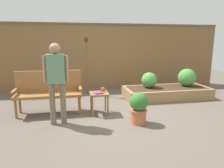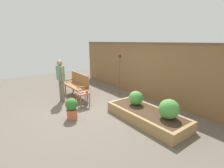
% 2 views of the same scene
% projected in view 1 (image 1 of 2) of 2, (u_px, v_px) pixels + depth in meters
% --- Properties ---
extents(ground_plane, '(14.00, 14.00, 0.00)m').
position_uv_depth(ground_plane, '(116.00, 114.00, 4.59)').
color(ground_plane, '#60564C').
extents(fence_back, '(8.40, 0.14, 2.16)m').
position_uv_depth(fence_back, '(100.00, 56.00, 6.86)').
color(fence_back, brown).
rests_on(fence_back, ground_plane).
extents(garden_bench, '(1.44, 0.48, 0.94)m').
position_uv_depth(garden_bench, '(49.00, 89.00, 4.61)').
color(garden_bench, '#936033').
rests_on(garden_bench, ground_plane).
extents(side_table, '(0.40, 0.40, 0.48)m').
position_uv_depth(side_table, '(99.00, 96.00, 4.55)').
color(side_table, olive).
rests_on(side_table, ground_plane).
extents(cup_on_table, '(0.12, 0.09, 0.08)m').
position_uv_depth(cup_on_table, '(103.00, 90.00, 4.65)').
color(cup_on_table, '#CC4C47').
rests_on(cup_on_table, side_table).
extents(book_on_table, '(0.22, 0.20, 0.03)m').
position_uv_depth(book_on_table, '(98.00, 93.00, 4.46)').
color(book_on_table, '#7F3875').
rests_on(book_on_table, side_table).
extents(potted_boxwood, '(0.36, 0.36, 0.62)m').
position_uv_depth(potted_boxwood, '(139.00, 107.00, 4.02)').
color(potted_boxwood, '#C66642').
rests_on(potted_boxwood, ground_plane).
extents(raised_planter_bed, '(2.40, 1.00, 0.30)m').
position_uv_depth(raised_planter_bed, '(166.00, 93.00, 5.89)').
color(raised_planter_bed, '#997547').
rests_on(raised_planter_bed, ground_plane).
extents(shrub_near_bench, '(0.43, 0.43, 0.43)m').
position_uv_depth(shrub_near_bench, '(149.00, 80.00, 5.80)').
color(shrub_near_bench, brown).
rests_on(shrub_near_bench, raised_planter_bed).
extents(shrub_far_corner, '(0.51, 0.51, 0.51)m').
position_uv_depth(shrub_far_corner, '(187.00, 77.00, 6.01)').
color(shrub_far_corner, brown).
rests_on(shrub_far_corner, raised_planter_bed).
extents(tiki_torch, '(0.10, 0.10, 1.69)m').
position_uv_depth(tiki_torch, '(86.00, 56.00, 6.04)').
color(tiki_torch, brown).
rests_on(tiki_torch, ground_plane).
extents(person_by_bench, '(0.47, 0.20, 1.56)m').
position_uv_depth(person_by_bench, '(56.00, 77.00, 3.87)').
color(person_by_bench, '#70604C').
rests_on(person_by_bench, ground_plane).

